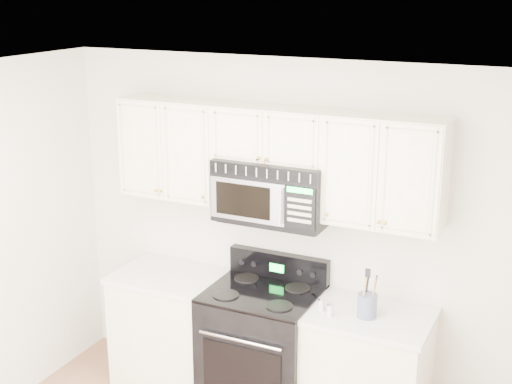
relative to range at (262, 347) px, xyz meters
The scene contains 9 objects.
room 1.63m from the range, 89.99° to the right, with size 3.51×3.51×2.61m.
base_cabinet_left 0.80m from the range, behind, with size 0.86×0.65×0.92m.
base_cabinet_right 0.80m from the range, ahead, with size 0.86×0.65×0.92m.
range is the anchor object (origin of this frame).
upper_cabinets 1.46m from the range, 89.93° to the left, with size 2.44×0.37×0.75m.
microwave 1.20m from the range, 79.73° to the left, with size 0.81×0.46×0.45m.
utensil_crock 0.96m from the range, ahead, with size 0.13×0.13×0.35m.
shaker_salt 0.76m from the range, 13.78° to the right, with size 0.04×0.04×0.10m.
shaker_pepper 0.69m from the range, ahead, with size 0.04×0.04×0.10m.
Camera 1 is at (2.00, -2.92, 3.11)m, focal length 50.00 mm.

